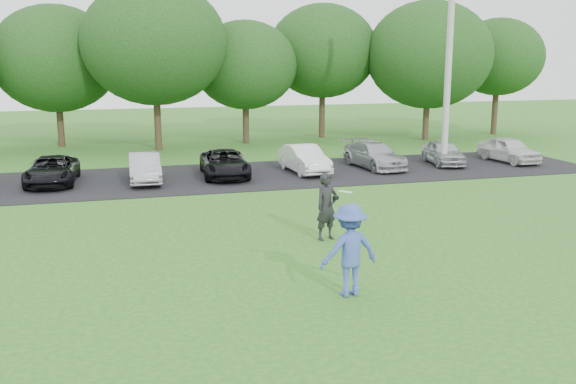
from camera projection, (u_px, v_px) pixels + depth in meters
name	position (u px, v px, depth m)	size (l,w,h in m)	color
ground	(331.00, 282.00, 13.96)	(100.00, 100.00, 0.00)	#256A1E
parking_lot	(225.00, 176.00, 26.20)	(32.00, 6.50, 0.03)	black
utility_pole	(450.00, 42.00, 27.11)	(0.28, 0.28, 10.87)	#AFAFAA
frisbee_player	(349.00, 250.00, 13.04)	(1.31, 0.84, 2.31)	#3D55AE
camera_bystander	(327.00, 207.00, 17.05)	(0.76, 0.62, 1.81)	black
parked_cars	(206.00, 164.00, 25.88)	(28.64, 4.34, 1.14)	#4C1019
tree_row	(219.00, 55.00, 34.78)	(42.39, 9.85, 8.64)	#38281C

